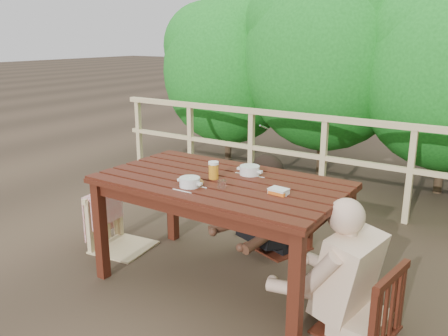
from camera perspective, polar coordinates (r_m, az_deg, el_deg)
The scene contains 15 objects.
ground at distance 3.68m, azimuth -0.44°, elevation -13.80°, with size 60.00×60.00×0.00m, color #453626.
table at distance 3.49m, azimuth -0.46°, elevation -8.01°, with size 1.76×0.99×0.81m, color #38150C.
chair_left at distance 4.12m, azimuth -12.51°, elevation -3.61°, with size 0.47×0.47×0.94m, color #CDB480.
chair_far at distance 4.08m, azimuth 6.85°, elevation -3.75°, with size 0.45×0.45×0.91m, color #38150C.
chair_right at distance 3.05m, azimuth 16.43°, elevation -11.41°, with size 0.46×0.46×0.92m, color #38150C.
woman at distance 4.03m, azimuth 7.07°, elevation -0.89°, with size 0.54×0.66×1.33m, color black, non-canonical shape.
diner_right at distance 2.93m, azimuth 17.38°, elevation -7.13°, with size 0.57×0.70×1.42m, color beige, non-canonical shape.
railing at distance 5.15m, azimuth 12.02°, elevation 0.74°, with size 5.60×0.10×1.01m, color #CDB480.
hedge_row at distance 6.01m, azimuth 20.92°, elevation 15.66°, with size 6.60×1.60×3.80m, color #186B1B, non-canonical shape.
soup_near at distance 3.19m, azimuth -4.21°, elevation -1.85°, with size 0.24×0.24×0.08m, color silver.
soup_far at distance 3.45m, azimuth 3.15°, elevation -0.40°, with size 0.25×0.25×0.08m, color white.
bread_roll at distance 3.22m, azimuth -3.42°, elevation -1.77°, with size 0.11×0.09×0.07m, color #9C6133.
beer_glass at distance 3.34m, azimuth -1.29°, elevation -0.41°, with size 0.07×0.07×0.14m, color #C3700E.
tumbler at distance 3.15m, azimuth -0.24°, elevation -2.14°, with size 0.06×0.06×0.07m, color white.
butter_tub at distance 3.06m, azimuth 6.70°, elevation -2.97°, with size 0.12×0.09×0.05m, color silver.
Camera 1 is at (1.78, -2.65, 1.82)m, focal length 37.37 mm.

